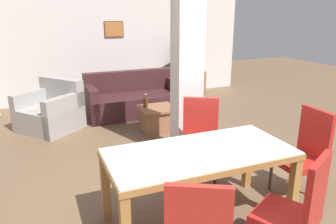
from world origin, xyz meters
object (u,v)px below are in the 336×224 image
object	(u,v)px
dining_chair_far_right	(200,137)
bottle	(146,102)
coffee_table	(158,119)
tv_stand	(184,83)
tv_screen	(185,59)
dining_chair_head_right	(305,151)
armchair	(51,113)
dining_table	(199,165)
dining_chair_near_right	(297,209)
sofa	(134,100)

from	to	relation	value
dining_chair_far_right	bottle	xyz separation A→B (m)	(-0.11, 1.80, -0.01)
coffee_table	tv_stand	distance (m)	2.73
dining_chair_far_right	tv_screen	distance (m)	4.28
dining_chair_head_right	armchair	bearing A→B (deg)	36.83
dining_table	armchair	distance (m)	3.57
dining_chair_near_right	coffee_table	world-z (taller)	dining_chair_near_right
dining_chair_near_right	armchair	world-z (taller)	dining_chair_near_right
dining_chair_near_right	dining_chair_head_right	bearing A→B (deg)	15.18
coffee_table	tv_stand	bearing A→B (deg)	55.08
dining_chair_head_right	coffee_table	xyz separation A→B (m)	(-0.81, 2.54, -0.31)
dining_table	tv_stand	bearing A→B (deg)	66.49
coffee_table	tv_screen	world-z (taller)	tv_screen
tv_screen	dining_table	bearing A→B (deg)	46.79
dining_chair_near_right	bottle	world-z (taller)	dining_chair_near_right
dining_chair_head_right	sofa	world-z (taller)	dining_chair_head_right
dining_table	bottle	size ratio (longest dim) A/B	7.66
coffee_table	tv_screen	bearing A→B (deg)	55.08
dining_chair_far_right	tv_stand	bearing A→B (deg)	-84.38
dining_chair_far_right	sofa	xyz separation A→B (m)	(-0.02, 2.79, -0.24)
dining_chair_near_right	tv_stand	distance (m)	5.84
dining_chair_far_right	armchair	world-z (taller)	dining_chair_far_right
sofa	tv_screen	world-z (taller)	tv_screen
coffee_table	dining_table	bearing A→B (deg)	-101.48
sofa	armchair	bearing A→B (deg)	9.41
bottle	tv_stand	distance (m)	2.77
dining_table	sofa	size ratio (longest dim) A/B	0.95
sofa	armchair	size ratio (longest dim) A/B	1.50
sofa	bottle	xyz separation A→B (m)	(-0.08, -0.98, 0.22)
bottle	tv_screen	xyz separation A→B (m)	(1.74, 2.14, 0.34)
dining_chair_head_right	dining_table	bearing A→B (deg)	90.00
tv_stand	sofa	bearing A→B (deg)	-145.06
dining_chair_far_right	tv_screen	size ratio (longest dim) A/B	1.21
dining_chair_near_right	armchair	xyz separation A→B (m)	(-1.63, 4.18, -0.23)
dining_chair_near_right	coffee_table	xyz separation A→B (m)	(0.07, 3.37, -0.31)
sofa	tv_stand	distance (m)	2.02
dining_chair_near_right	tv_screen	xyz separation A→B (m)	(1.63, 5.60, 0.33)
tv_stand	dining_chair_head_right	bearing A→B (deg)	-98.97
dining_chair_far_right	dining_chair_head_right	xyz separation A→B (m)	(0.88, -0.83, 0.00)
dining_chair_far_right	dining_table	bearing A→B (deg)	90.00
dining_chair_near_right	sofa	bearing A→B (deg)	62.19
dining_chair_far_right	bottle	world-z (taller)	dining_chair_far_right
coffee_table	armchair	bearing A→B (deg)	154.40
dining_chair_near_right	tv_stand	world-z (taller)	dining_chair_near_right
coffee_table	tv_screen	xyz separation A→B (m)	(1.56, 2.24, 0.64)
tv_stand	armchair	bearing A→B (deg)	-156.43
tv_stand	coffee_table	bearing A→B (deg)	-124.92
dining_chair_far_right	dining_chair_near_right	distance (m)	1.66
tv_stand	tv_screen	distance (m)	0.58
dining_table	armchair	size ratio (longest dim) A/B	1.43
dining_table	sofa	xyz separation A→B (m)	(0.42, 3.62, -0.32)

